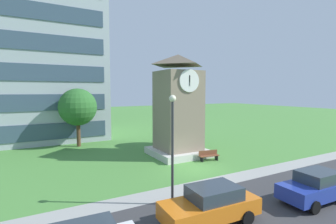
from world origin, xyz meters
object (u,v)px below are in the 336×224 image
at_px(clock_tower, 178,111).
at_px(tree_near_tower, 78,107).
at_px(park_bench, 209,155).
at_px(parked_car_blue, 316,186).
at_px(tree_streetside, 182,114).
at_px(parked_car_orange, 211,204).
at_px(street_lamp, 172,137).

height_order(clock_tower, tree_near_tower, clock_tower).
bearing_deg(park_bench, parked_car_blue, -89.65).
bearing_deg(tree_near_tower, tree_streetside, -28.67).
distance_m(clock_tower, park_bench, 4.91).
bearing_deg(clock_tower, tree_streetside, 52.09).
bearing_deg(parked_car_blue, parked_car_orange, 170.85).
bearing_deg(park_bench, tree_streetside, 80.30).
height_order(clock_tower, street_lamp, clock_tower).
bearing_deg(tree_streetside, parked_car_blue, -93.63).
relative_size(street_lamp, tree_streetside, 1.07).
xyz_separation_m(clock_tower, parked_car_blue, (1.41, -12.20, -3.30)).
distance_m(tree_streetside, parked_car_blue, 15.53).
relative_size(parked_car_orange, parked_car_blue, 1.07).
xyz_separation_m(tree_near_tower, tree_streetside, (9.95, -5.44, -0.74)).
bearing_deg(parked_car_orange, tree_streetside, 62.57).
bearing_deg(street_lamp, clock_tower, 57.19).
relative_size(clock_tower, tree_streetside, 1.72).
height_order(park_bench, parked_car_blue, parked_car_blue).
xyz_separation_m(tree_near_tower, parked_car_blue, (8.98, -20.70, -3.44)).
xyz_separation_m(parked_car_orange, parked_car_blue, (6.42, -1.03, -0.00)).
height_order(tree_near_tower, parked_car_orange, tree_near_tower).
relative_size(clock_tower, street_lamp, 1.61).
bearing_deg(parked_car_orange, clock_tower, 65.86).
bearing_deg(tree_near_tower, parked_car_orange, -82.57).
relative_size(street_lamp, parked_car_blue, 1.34).
bearing_deg(tree_near_tower, parked_car_blue, -66.55).
relative_size(tree_near_tower, parked_car_orange, 1.36).
distance_m(parked_car_orange, parked_car_blue, 6.50).
distance_m(tree_streetside, parked_car_orange, 16.25).
distance_m(clock_tower, parked_car_blue, 12.72).
bearing_deg(clock_tower, street_lamp, -122.81).
relative_size(tree_streetside, parked_car_orange, 1.17).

